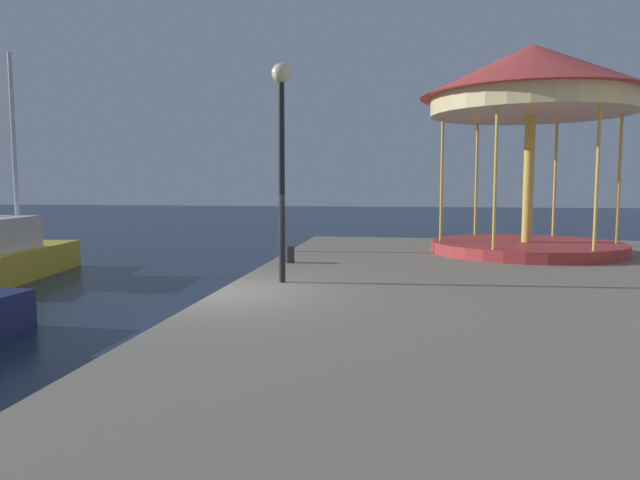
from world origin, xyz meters
name	(u,v)px	position (x,y,z in m)	size (l,w,h in m)	color
ground_plane	(217,335)	(0.00, 0.00, 0.00)	(120.00, 120.00, 0.00)	#162338
quay_dock	(592,326)	(6.34, 0.00, 0.40)	(12.68, 22.01, 0.80)	gray
sailboat_yellow	(1,256)	(-7.96, 4.92, 0.67)	(2.69, 6.03, 6.48)	gold
carousel	(531,98)	(6.62, 6.90, 5.02)	(5.98, 5.98, 5.65)	#B23333
lamp_post_mid_promenade	(281,133)	(0.96, 1.10, 3.66)	(0.36, 0.36, 4.16)	black
bollard_north	(290,254)	(0.53, 3.90, 1.00)	(0.24, 0.24, 0.40)	#2D2D33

